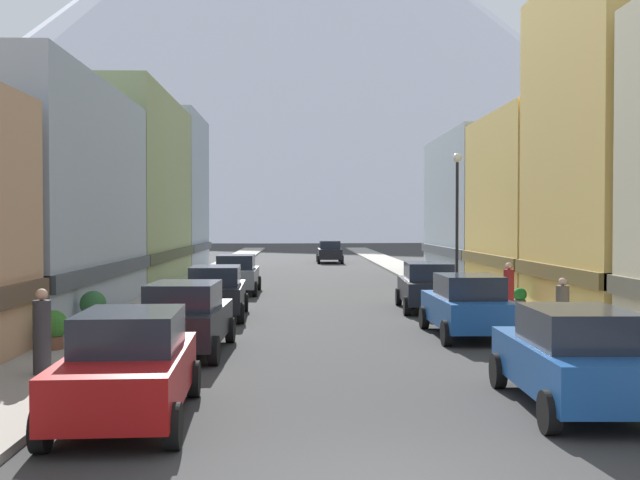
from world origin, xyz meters
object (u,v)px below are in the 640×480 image
(car_right_0, at_px, (574,358))
(car_right_1, at_px, (467,305))
(car_driving_0, at_px, (330,252))
(streetlamp_right, at_px, (457,204))
(potted_plant_0, at_px, (53,328))
(pedestrian_0, at_px, (562,309))
(car_left_3, at_px, (237,274))
(car_left_0, at_px, (128,366))
(potted_plant_2, at_px, (520,298))
(pedestrian_1, at_px, (509,289))
(car_left_2, at_px, (216,292))
(car_left_1, at_px, (185,317))
(pedestrian_2, at_px, (42,334))
(trash_bin_right, at_px, (622,337))
(potted_plant_1, at_px, (93,306))
(car_right_2, at_px, (428,286))

(car_right_0, distance_m, car_right_1, 8.40)
(car_driving_0, bearing_deg, streetlamp_right, -83.15)
(potted_plant_0, bearing_deg, pedestrian_0, 8.02)
(car_left_3, bearing_deg, car_left_0, -90.01)
(car_left_0, height_order, potted_plant_2, car_left_0)
(car_right_0, height_order, pedestrian_1, pedestrian_1)
(car_left_2, relative_size, car_right_0, 1.00)
(car_left_0, xyz_separation_m, car_left_1, (0.00, 6.39, 0.00))
(car_right_1, relative_size, pedestrian_2, 2.52)
(car_left_1, relative_size, pedestrian_0, 2.80)
(car_right_1, relative_size, car_driving_0, 1.01)
(car_left_2, xyz_separation_m, car_left_3, (-0.00, 8.92, 0.00))
(pedestrian_2, bearing_deg, pedestrian_0, 21.58)
(trash_bin_right, bearing_deg, potted_plant_1, 158.00)
(car_right_1, relative_size, trash_bin_right, 4.51)
(car_driving_0, xyz_separation_m, streetlamp_right, (3.75, -31.20, 3.09))
(car_right_1, height_order, streetlamp_right, streetlamp_right)
(car_left_2, distance_m, car_right_2, 7.85)
(car_right_2, xyz_separation_m, potted_plant_1, (-10.80, -5.58, -0.08))
(pedestrian_1, xyz_separation_m, pedestrian_2, (-12.50, -10.25, 0.01))
(car_left_3, height_order, pedestrian_2, pedestrian_2)
(car_left_0, relative_size, car_left_2, 1.01)
(car_left_3, distance_m, pedestrian_0, 17.48)
(potted_plant_0, distance_m, pedestrian_1, 15.07)
(car_left_2, distance_m, car_right_1, 8.86)
(car_left_0, bearing_deg, car_right_2, 63.81)
(potted_plant_2, bearing_deg, pedestrian_0, -96.56)
(car_left_0, relative_size, car_left_3, 1.02)
(car_left_0, relative_size, car_right_2, 1.00)
(car_right_1, xyz_separation_m, streetlamp_right, (1.55, 8.74, 3.09))
(car_left_2, bearing_deg, car_right_1, -30.91)
(car_left_2, distance_m, pedestrian_2, 10.61)
(car_right_2, relative_size, pedestrian_0, 2.82)
(car_right_2, distance_m, car_driving_0, 33.48)
(pedestrian_0, bearing_deg, trash_bin_right, -88.41)
(pedestrian_1, bearing_deg, pedestrian_0, -90.00)
(pedestrian_0, relative_size, streetlamp_right, 0.27)
(car_left_3, height_order, potted_plant_2, car_left_3)
(car_left_0, bearing_deg, trash_bin_right, 23.82)
(trash_bin_right, height_order, potted_plant_2, trash_bin_right)
(car_left_0, relative_size, pedestrian_2, 2.55)
(potted_plant_0, distance_m, streetlamp_right, 17.15)
(car_left_3, bearing_deg, potted_plant_0, -101.20)
(potted_plant_2, xyz_separation_m, streetlamp_right, (-1.65, 3.04, 3.44))
(car_left_2, height_order, trash_bin_right, car_left_2)
(car_right_1, bearing_deg, potted_plant_2, 60.69)
(car_left_3, distance_m, car_right_1, 15.47)
(car_driving_0, relative_size, pedestrian_1, 2.54)
(car_right_2, bearing_deg, car_left_3, 137.58)
(car_left_0, height_order, car_left_2, same)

